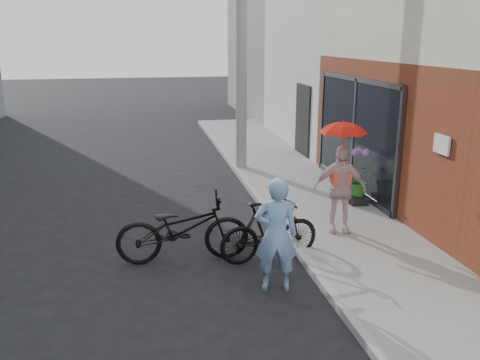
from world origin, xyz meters
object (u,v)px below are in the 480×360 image
object	(u,v)px
utility_pole	(241,35)
planter	(358,199)
bike_right	(270,231)
bike_left	(183,229)
officer	(276,235)
kimono_woman	(340,189)

from	to	relation	value
utility_pole	planter	size ratio (longest dim) A/B	20.10
bike_right	bike_left	bearing A→B (deg)	71.05
officer	bike_right	bearing A→B (deg)	-88.45
kimono_woman	bike_right	bearing A→B (deg)	-138.86
bike_right	planter	distance (m)	3.21
officer	planter	distance (m)	4.03
planter	officer	bearing A→B (deg)	-130.56
officer	kimono_woman	bearing A→B (deg)	-122.57
planter	bike_right	bearing A→B (deg)	-139.55
bike_left	bike_right	world-z (taller)	bike_left
bike_left	utility_pole	bearing A→B (deg)	-19.07
utility_pole	planter	world-z (taller)	utility_pole
utility_pole	bike_left	bearing A→B (deg)	-110.66
officer	bike_left	bearing A→B (deg)	-34.04
bike_left	planter	world-z (taller)	bike_left
officer	bike_left	size ratio (longest dim) A/B	0.79
bike_left	planter	distance (m)	4.21
kimono_woman	planter	size ratio (longest dim) A/B	4.46
bike_left	planter	bearing A→B (deg)	-62.56
utility_pole	officer	distance (m)	7.15
kimono_woman	planter	bearing A→B (deg)	68.66
utility_pole	kimono_woman	bearing A→B (deg)	-81.13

